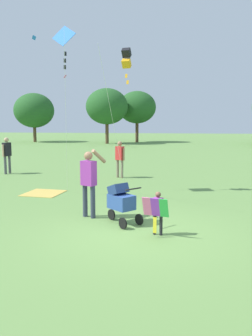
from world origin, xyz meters
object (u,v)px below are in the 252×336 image
object	(u,v)px
kite_orange_delta	(64,42)
picnic_blanket	(44,193)
child_with_butterfly_kite	(157,209)
kite_adult_black	(126,59)
person_sitting_far	(7,152)
stroller	(121,200)
person_adult_flyer	(89,178)
person_couple_left	(120,156)

from	to	relation	value
kite_orange_delta	picnic_blanket	world-z (taller)	kite_orange_delta
child_with_butterfly_kite	kite_adult_black	xyz separation A→B (m)	(-1.35, 4.78, 4.09)
person_sitting_far	picnic_blanket	distance (m)	5.47
kite_adult_black	stroller	bearing A→B (deg)	-84.27
stroller	kite_orange_delta	xyz separation A→B (m)	(-2.48, 3.51, 4.62)
child_with_butterfly_kite	person_sitting_far	xyz separation A→B (m)	(-7.61, 8.22, 0.43)
kite_orange_delta	picnic_blanket	size ratio (longest dim) A/B	4.42
person_adult_flyer	person_couple_left	xyz separation A→B (m)	(-0.17, 6.53, -0.10)
person_couple_left	kite_adult_black	bearing A→B (deg)	-76.91
stroller	kite_adult_black	size ratio (longest dim) A/B	0.20
picnic_blanket	kite_adult_black	bearing A→B (deg)	14.08
kite_orange_delta	picnic_blanket	distance (m)	5.29
stroller	picnic_blanket	distance (m)	4.65
person_couple_left	kite_orange_delta	bearing A→B (deg)	-111.70
stroller	kite_adult_black	distance (m)	5.71
child_with_butterfly_kite	picnic_blanket	world-z (taller)	child_with_butterfly_kite
person_sitting_far	person_couple_left	distance (m)	5.58
person_sitting_far	picnic_blanket	bearing A→B (deg)	-50.87
kite_orange_delta	person_couple_left	bearing A→B (deg)	68.30
kite_orange_delta	kite_adult_black	bearing A→B (deg)	12.50
child_with_butterfly_kite	stroller	size ratio (longest dim) A/B	0.97
stroller	picnic_blanket	size ratio (longest dim) A/B	0.78
child_with_butterfly_kite	picnic_blanket	bearing A→B (deg)	136.15
stroller	kite_adult_black	world-z (taller)	kite_adult_black
child_with_butterfly_kite	person_adult_flyer	bearing A→B (deg)	146.26
person_adult_flyer	person_couple_left	world-z (taller)	person_adult_flyer
person_adult_flyer	person_couple_left	bearing A→B (deg)	91.50
child_with_butterfly_kite	stroller	distance (m)	1.25
kite_adult_black	person_couple_left	distance (m)	4.83
child_with_butterfly_kite	stroller	world-z (taller)	stroller
kite_adult_black	picnic_blanket	distance (m)	5.54
kite_adult_black	person_sitting_far	bearing A→B (deg)	151.19
kite_orange_delta	person_sitting_far	distance (m)	7.10
stroller	picnic_blanket	bearing A→B (deg)	135.21
person_adult_flyer	kite_orange_delta	size ratio (longest dim) A/B	0.32
stroller	person_sitting_far	size ratio (longest dim) A/B	0.59
person_sitting_far	picnic_blanket	world-z (taller)	person_sitting_far
person_adult_flyer	kite_orange_delta	bearing A→B (deg)	116.85
stroller	person_sitting_far	xyz separation A→B (m)	(-6.66, 7.41, 0.43)
kite_adult_black	picnic_blanket	xyz separation A→B (m)	(-2.87, -0.72, -4.68)
kite_orange_delta	person_couple_left	distance (m)	5.67
kite_adult_black	person_sitting_far	distance (m)	8.03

